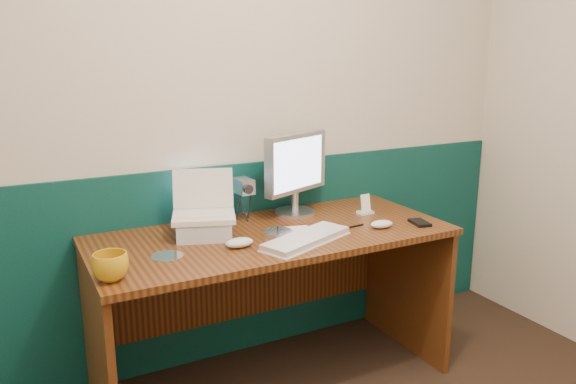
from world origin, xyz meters
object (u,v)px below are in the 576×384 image
laptop (203,194)px  camcorder (244,200)px  keyboard (306,240)px  desk (273,310)px  monitor (295,174)px  mug (111,267)px

laptop → camcorder: (0.25, 0.16, -0.09)m
camcorder → laptop: bearing=-153.2°
keyboard → camcorder: bearing=81.6°
desk → laptop: bearing=164.3°
monitor → keyboard: monitor is taller
desk → keyboard: keyboard is taller
laptop → mug: laptop is taller
desk → camcorder: (-0.04, 0.24, 0.47)m
desk → laptop: size_ratio=5.99×
laptop → mug: bearing=-127.1°
monitor → keyboard: (-0.16, -0.40, -0.19)m
laptop → keyboard: bearing=-17.6°
monitor → keyboard: bearing=-133.9°
camcorder → mug: bearing=-151.9°
laptop → keyboard: (0.36, -0.27, -0.18)m
monitor → camcorder: bearing=152.6°
laptop → desk: bearing=3.4°
mug → camcorder: (0.70, 0.46, 0.05)m
keyboard → mug: 0.81m
desk → laptop: laptop is taller
laptop → mug: size_ratio=2.09×
monitor → camcorder: monitor is taller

